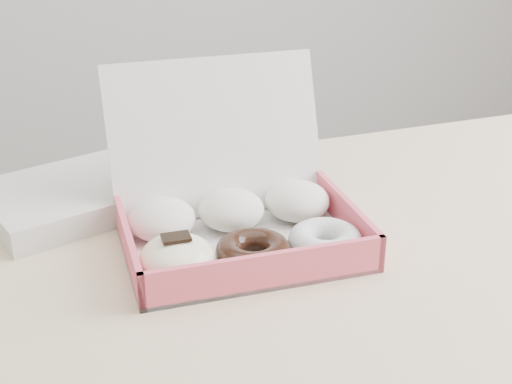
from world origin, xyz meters
name	(u,v)px	position (x,y,z in m)	size (l,w,h in m)	color
table	(371,297)	(0.00, 0.00, 0.67)	(1.20, 0.80, 0.75)	#CDB087
donut_box	(236,219)	(-0.17, 0.08, 0.79)	(0.32, 0.30, 0.22)	silver
newspapers	(72,197)	(-0.37, 0.26, 0.77)	(0.25, 0.20, 0.04)	silver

